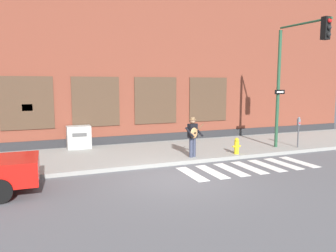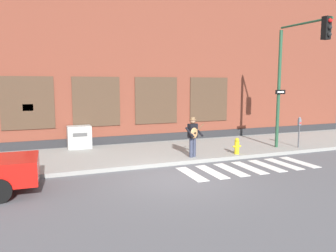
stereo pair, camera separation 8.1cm
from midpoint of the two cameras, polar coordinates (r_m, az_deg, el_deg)
The scene contains 9 objects.
ground_plane at distance 10.98m, azimuth 1.33°, elevation -9.20°, with size 160.00×160.00×0.00m, color #56565B.
sidewalk at distance 14.52m, azimuth -4.60°, elevation -4.79°, with size 28.00×4.54×0.15m.
building_backdrop at distance 18.38m, azimuth -8.66°, elevation 11.89°, with size 28.00×4.06×9.21m.
crosswalk at distance 12.75m, azimuth 14.11°, elevation -7.05°, with size 5.20×1.90×0.01m.
busker at distance 13.30m, azimuth 4.56°, elevation -1.52°, with size 0.77×0.64×1.64m.
traffic_light at distance 15.48m, azimuth 21.57°, elevation 9.93°, with size 0.66×2.67×5.58m.
parking_meter at distance 16.50m, azimuth 22.02°, elevation -0.25°, with size 0.13×0.11×1.44m.
utility_box at distance 15.70m, azimuth -15.04°, elevation -1.87°, with size 1.07×0.68×1.05m.
fire_hydrant at distance 14.26m, azimuth 12.06°, elevation -3.44°, with size 0.38×0.20×0.70m.
Camera 2 is at (-4.01, -9.73, 3.14)m, focal length 35.00 mm.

